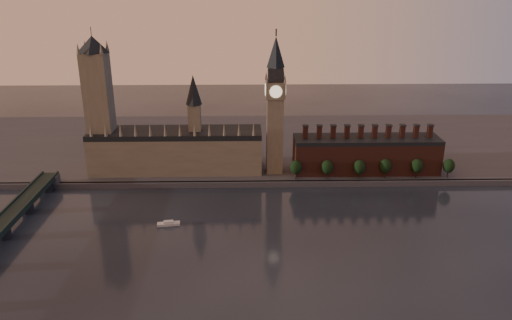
% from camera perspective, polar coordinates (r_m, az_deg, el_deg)
% --- Properties ---
extents(ground, '(900.00, 900.00, 0.00)m').
position_cam_1_polar(ground, '(287.20, 1.27, -10.26)').
color(ground, black).
rests_on(ground, ground).
extents(north_bank, '(900.00, 182.00, 4.00)m').
position_cam_1_polar(north_bank, '(448.72, 0.35, 1.69)').
color(north_bank, '#404045').
rests_on(north_bank, ground).
extents(palace_of_westminster, '(130.00, 30.30, 74.00)m').
position_cam_1_polar(palace_of_westminster, '(386.20, -9.00, 1.33)').
color(palace_of_westminster, '#776C54').
rests_on(palace_of_westminster, north_bank).
extents(victoria_tower, '(24.00, 24.00, 108.00)m').
position_cam_1_polar(victoria_tower, '(387.60, -17.53, 6.48)').
color(victoria_tower, '#776C54').
rests_on(victoria_tower, north_bank).
extents(big_ben, '(15.00, 15.00, 107.00)m').
position_cam_1_polar(big_ben, '(368.28, 2.20, 6.35)').
color(big_ben, '#776C54').
rests_on(big_ben, north_bank).
extents(chimney_block, '(110.00, 25.00, 37.00)m').
position_cam_1_polar(chimney_block, '(389.94, 12.45, 0.69)').
color(chimney_block, '#53281F').
rests_on(chimney_block, north_bank).
extents(embankment_tree_0, '(8.60, 8.60, 14.88)m').
position_cam_1_polar(embankment_tree_0, '(367.39, 4.59, -0.84)').
color(embankment_tree_0, black).
rests_on(embankment_tree_0, north_bank).
extents(embankment_tree_1, '(8.60, 8.60, 14.88)m').
position_cam_1_polar(embankment_tree_1, '(370.01, 8.11, -0.83)').
color(embankment_tree_1, black).
rests_on(embankment_tree_1, north_bank).
extents(embankment_tree_2, '(8.60, 8.60, 14.88)m').
position_cam_1_polar(embankment_tree_2, '(374.71, 11.72, -0.79)').
color(embankment_tree_2, black).
rests_on(embankment_tree_2, north_bank).
extents(embankment_tree_3, '(8.60, 8.60, 14.88)m').
position_cam_1_polar(embankment_tree_3, '(381.16, 14.57, -0.66)').
color(embankment_tree_3, black).
rests_on(embankment_tree_3, north_bank).
extents(embankment_tree_4, '(8.60, 8.60, 14.88)m').
position_cam_1_polar(embankment_tree_4, '(387.91, 17.91, -0.64)').
color(embankment_tree_4, black).
rests_on(embankment_tree_4, north_bank).
extents(embankment_tree_5, '(8.60, 8.60, 14.88)m').
position_cam_1_polar(embankment_tree_5, '(395.69, 21.17, -0.63)').
color(embankment_tree_5, black).
rests_on(embankment_tree_5, north_bank).
extents(river_boat, '(14.45, 5.80, 2.81)m').
position_cam_1_polar(river_boat, '(317.54, -9.96, -7.16)').
color(river_boat, silver).
rests_on(river_boat, ground).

